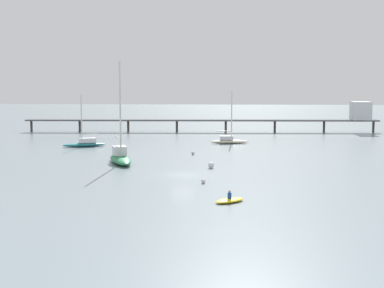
{
  "coord_description": "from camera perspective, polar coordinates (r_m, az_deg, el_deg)",
  "views": [
    {
      "loc": [
        4.68,
        -62.97,
        10.98
      ],
      "look_at": [
        0.0,
        19.24,
        1.5
      ],
      "focal_mm": 50.74,
      "sensor_mm": 36.0,
      "label": 1
    }
  ],
  "objects": [
    {
      "name": "pier",
      "position": [
        119.33,
        8.85,
        2.92
      ],
      "size": [
        76.81,
        5.95,
        6.7
      ],
      "color": "#4C4C51",
      "rests_on": "ground_plane"
    },
    {
      "name": "sailboat_teal",
      "position": [
        93.91,
        -11.19,
        0.11
      ],
      "size": [
        7.46,
        4.64,
        8.75
      ],
      "color": "#1E727A",
      "rests_on": "ground_plane"
    },
    {
      "name": "dinghy_yellow",
      "position": [
        49.95,
        3.96,
        -5.91
      ],
      "size": [
        3.25,
        3.02,
        1.14
      ],
      "color": "yellow",
      "rests_on": "ground_plane"
    },
    {
      "name": "ground_plane",
      "position": [
        64.09,
        -0.98,
        -3.3
      ],
      "size": [
        400.0,
        400.0,
        0.0
      ],
      "primitive_type": "plane",
      "color": "gray"
    },
    {
      "name": "mooring_buoy_inner",
      "position": [
        69.17,
        2.02,
        -2.24
      ],
      "size": [
        0.79,
        0.79,
        0.79
      ],
      "primitive_type": "sphere",
      "color": "silver",
      "rests_on": "ground_plane"
    },
    {
      "name": "sailboat_cream",
      "position": [
        96.89,
        3.91,
        0.43
      ],
      "size": [
        6.93,
        2.21,
        9.41
      ],
      "color": "beige",
      "rests_on": "ground_plane"
    },
    {
      "name": "sailboat_green",
      "position": [
        74.14,
        -7.55,
        -1.32
      ],
      "size": [
        5.42,
        9.5,
        13.65
      ],
      "color": "#287F4C",
      "rests_on": "ground_plane"
    },
    {
      "name": "mooring_buoy_outer",
      "position": [
        58.94,
        1.2,
        -3.92
      ],
      "size": [
        0.51,
        0.51,
        0.51
      ],
      "primitive_type": "sphere",
      "color": "silver",
      "rests_on": "ground_plane"
    },
    {
      "name": "mooring_buoy_near",
      "position": [
        82.0,
        0.1,
        -0.93
      ],
      "size": [
        0.57,
        0.57,
        0.57
      ],
      "primitive_type": "sphere",
      "color": "silver",
      "rests_on": "ground_plane"
    }
  ]
}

